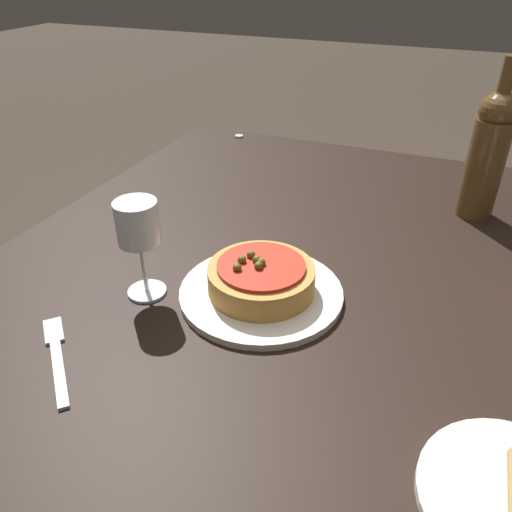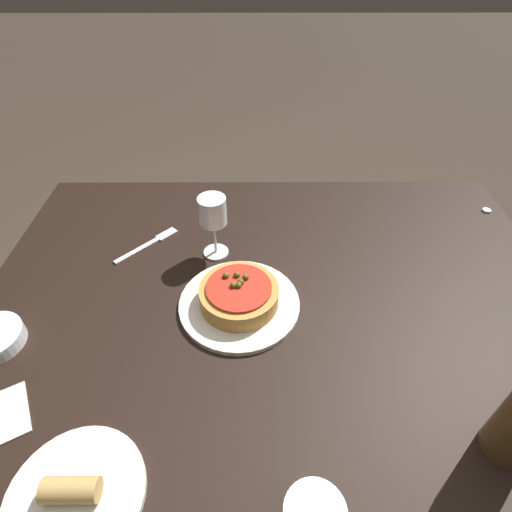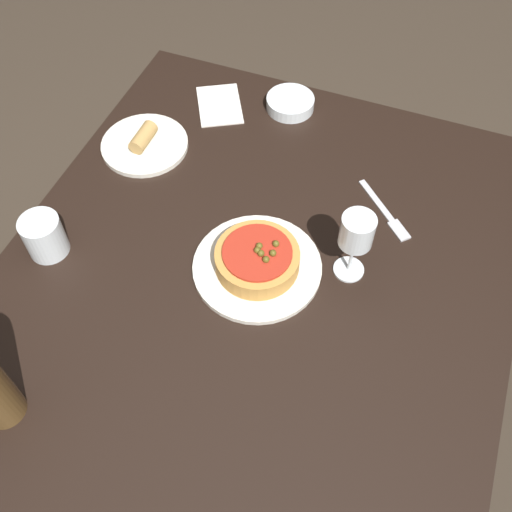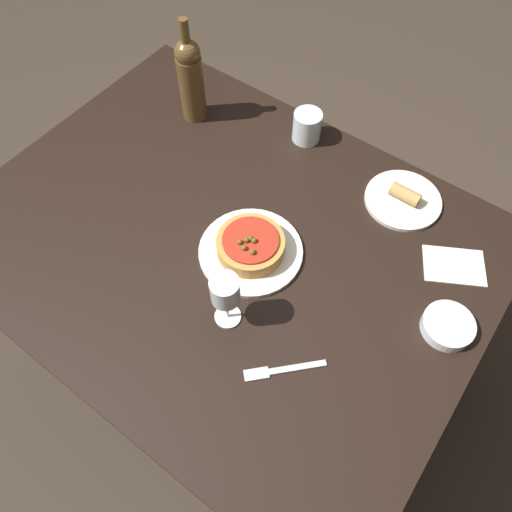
# 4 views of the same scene
# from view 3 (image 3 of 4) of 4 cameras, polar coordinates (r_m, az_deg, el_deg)

# --- Properties ---
(ground_plane) EXTENTS (14.00, 14.00, 0.00)m
(ground_plane) POSITION_cam_3_polar(r_m,az_deg,el_deg) (1.85, -0.88, -16.08)
(ground_plane) COLOR #382D23
(dining_table) EXTENTS (1.34, 1.03, 0.73)m
(dining_table) POSITION_cam_3_polar(r_m,az_deg,el_deg) (1.26, -1.25, -6.18)
(dining_table) COLOR black
(dining_table) RESTS_ON ground_plane
(dinner_plate) EXTENTS (0.27, 0.27, 0.01)m
(dinner_plate) POSITION_cam_3_polar(r_m,az_deg,el_deg) (1.23, 0.20, -1.09)
(dinner_plate) COLOR silver
(dinner_plate) RESTS_ON dining_table
(pizza) EXTENTS (0.17, 0.17, 0.06)m
(pizza) POSITION_cam_3_polar(r_m,az_deg,el_deg) (1.20, 0.22, -0.29)
(pizza) COLOR #BC843D
(pizza) RESTS_ON dinner_plate
(wine_glass) EXTENTS (0.07, 0.07, 0.17)m
(wine_glass) POSITION_cam_3_polar(r_m,az_deg,el_deg) (1.15, 9.55, 2.08)
(wine_glass) COLOR silver
(wine_glass) RESTS_ON dining_table
(water_cup) EXTENTS (0.08, 0.08, 0.09)m
(water_cup) POSITION_cam_3_polar(r_m,az_deg,el_deg) (1.30, -19.53, 1.80)
(water_cup) COLOR silver
(water_cup) RESTS_ON dining_table
(side_bowl) EXTENTS (0.12, 0.12, 0.03)m
(side_bowl) POSITION_cam_3_polar(r_m,az_deg,el_deg) (1.56, 3.28, 14.33)
(side_bowl) COLOR silver
(side_bowl) RESTS_ON dining_table
(fork) EXTENTS (0.14, 0.15, 0.00)m
(fork) POSITION_cam_3_polar(r_m,az_deg,el_deg) (1.35, 12.29, 3.97)
(fork) COLOR #B7B7BC
(fork) RESTS_ON dining_table
(side_plate) EXTENTS (0.21, 0.21, 0.05)m
(side_plate) POSITION_cam_3_polar(r_m,az_deg,el_deg) (1.48, -10.57, 10.49)
(side_plate) COLOR silver
(side_plate) RESTS_ON dining_table
(paper_napkin) EXTENTS (0.18, 0.17, 0.00)m
(paper_napkin) POSITION_cam_3_polar(r_m,az_deg,el_deg) (1.57, -3.49, 14.16)
(paper_napkin) COLOR silver
(paper_napkin) RESTS_ON dining_table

